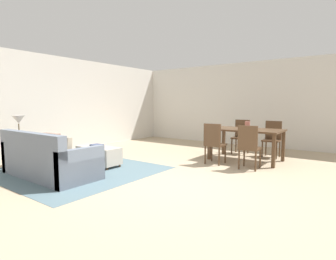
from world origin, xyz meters
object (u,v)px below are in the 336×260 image
object	(u,v)px
table_lamp	(19,121)
book_on_ottoman	(97,145)
dining_chair_near_right	(249,145)
couch	(48,161)
dining_table	(246,133)
dining_chair_far_right	(272,137)
side_table	(20,145)
dining_chair_near_left	(214,141)
vase_centerpiece	(247,125)
ottoman_table	(99,155)
dining_chair_far_left	(241,134)

from	to	relation	value
table_lamp	book_on_ottoman	size ratio (longest dim) A/B	2.02
dining_chair_near_right	couch	bearing A→B (deg)	-136.04
dining_table	dining_chair_far_right	world-z (taller)	dining_chair_far_right
couch	book_on_ottoman	distance (m)	1.22
side_table	couch	bearing A→B (deg)	-4.26
dining_table	couch	bearing A→B (deg)	-124.25
dining_chair_near_left	side_table	bearing A→B (deg)	-141.29
dining_chair_near_left	dining_chair_far_right	xyz separation A→B (m)	(0.82, 1.64, 0.00)
book_on_ottoman	couch	bearing A→B (deg)	-85.34
dining_chair_near_left	dining_chair_far_right	distance (m)	1.84
dining_chair_near_left	dining_chair_near_right	distance (m)	0.81
couch	vase_centerpiece	size ratio (longest dim) A/B	10.93
dining_table	dining_chair_far_right	size ratio (longest dim) A/B	1.78
vase_centerpiece	dining_chair_near_right	bearing A→B (deg)	-67.79
dining_table	vase_centerpiece	size ratio (longest dim) A/B	8.93
couch	vase_centerpiece	world-z (taller)	vase_centerpiece
couch	table_lamp	distance (m)	1.48
couch	ottoman_table	world-z (taller)	couch
table_lamp	dining_chair_far_left	size ratio (longest dim) A/B	0.57
couch	dining_table	distance (m)	4.37
dining_table	book_on_ottoman	world-z (taller)	dining_table
vase_centerpiece	book_on_ottoman	xyz separation A→B (m)	(-2.60, -2.34, -0.42)
couch	vase_centerpiece	bearing A→B (deg)	54.89
dining_chair_near_left	dining_chair_near_right	bearing A→B (deg)	-2.30
ottoman_table	side_table	size ratio (longest dim) A/B	1.78
dining_chair_near_left	ottoman_table	bearing A→B (deg)	-140.64
ottoman_table	vase_centerpiece	bearing A→B (deg)	44.54
side_table	dining_chair_far_right	distance (m)	5.99
couch	dining_chair_near_right	bearing A→B (deg)	43.96
couch	dining_chair_far_right	distance (m)	5.26
ottoman_table	vase_centerpiece	xyz separation A→B (m)	(2.45, 2.41, 0.61)
dining_chair_far_left	vase_centerpiece	world-z (taller)	vase_centerpiece
ottoman_table	dining_chair_far_left	xyz separation A→B (m)	(1.97, 3.29, 0.28)
dining_chair_near_right	dining_chair_near_left	bearing A→B (deg)	177.70
table_lamp	book_on_ottoman	world-z (taller)	table_lamp
dining_chair_near_left	dining_chair_near_right	world-z (taller)	same
couch	dining_chair_near_right	world-z (taller)	dining_chair_near_right
vase_centerpiece	book_on_ottoman	bearing A→B (deg)	-137.96
couch	dining_table	size ratio (longest dim) A/B	1.22
dining_chair_near_right	dining_chair_far_left	distance (m)	1.89
couch	dining_chair_near_left	world-z (taller)	dining_chair_near_left
book_on_ottoman	dining_table	bearing A→B (deg)	43.13
dining_chair_near_left	dining_chair_far_right	bearing A→B (deg)	63.42
table_lamp	dining_chair_far_right	distance (m)	6.01
dining_table	side_table	bearing A→B (deg)	-136.98
dining_chair_near_right	dining_table	bearing A→B (deg)	113.71
dining_chair_far_right	dining_chair_near_left	bearing A→B (deg)	-116.58
ottoman_table	dining_chair_far_right	xyz separation A→B (m)	(2.80, 3.27, 0.28)
vase_centerpiece	dining_table	bearing A→B (deg)	134.31
dining_table	dining_chair_near_right	bearing A→B (deg)	-66.29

